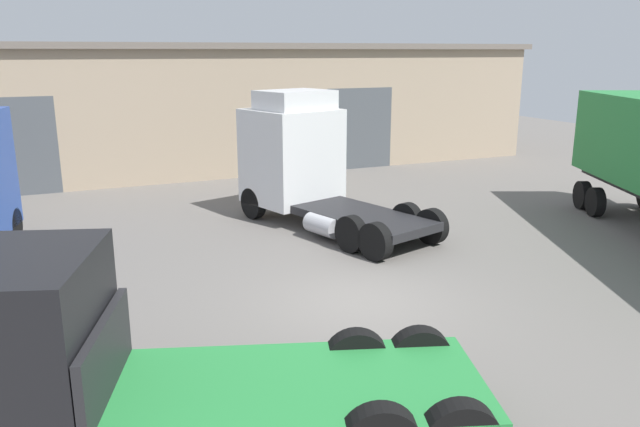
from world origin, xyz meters
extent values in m
plane|color=slate|center=(0.00, 0.00, 0.00)|extent=(60.00, 60.00, 0.00)
cube|color=tan|center=(0.00, 17.84, 2.63)|extent=(32.15, 7.67, 5.26)
cube|color=#70665B|center=(0.00, 17.84, 5.38)|extent=(32.65, 8.17, 0.25)
cube|color=#4C5156|center=(-7.07, 14.03, 1.80)|extent=(3.20, 0.08, 3.60)
cube|color=#4C5156|center=(7.07, 14.03, 1.80)|extent=(3.20, 0.08, 3.60)
cube|color=silver|center=(1.23, 7.27, 1.97)|extent=(3.09, 3.03, 2.95)
cube|color=silver|center=(1.29, 7.07, 3.72)|extent=(2.50, 2.22, 0.60)
cube|color=black|center=(0.89, 8.38, 2.56)|extent=(2.03, 0.69, 1.06)
cube|color=#232326|center=(2.19, 4.14, 0.62)|extent=(3.13, 4.55, 0.24)
cylinder|color=#B2B2B7|center=(1.06, 4.42, 0.45)|extent=(0.86, 1.22, 0.56)
cylinder|color=black|center=(0.01, 7.52, 0.50)|extent=(0.58, 1.04, 0.99)
cylinder|color=black|center=(2.11, 8.16, 0.50)|extent=(0.58, 1.04, 0.99)
cylinder|color=black|center=(1.34, 3.17, 0.50)|extent=(0.58, 1.04, 0.99)
cylinder|color=black|center=(3.44, 3.82, 0.50)|extent=(0.58, 1.04, 0.99)
cylinder|color=black|center=(1.60, 2.31, 0.50)|extent=(0.58, 1.04, 0.99)
cylinder|color=black|center=(3.70, 2.96, 0.50)|extent=(0.58, 1.04, 0.99)
cylinder|color=black|center=(10.20, 3.37, 0.47)|extent=(0.65, 0.99, 0.95)
cylinder|color=black|center=(10.60, 4.29, 0.47)|extent=(0.65, 0.99, 0.95)
cylinder|color=black|center=(-6.94, 7.72, 0.49)|extent=(0.51, 1.02, 0.97)
cube|color=black|center=(-6.31, -2.72, 1.62)|extent=(2.57, 2.88, 2.20)
cube|color=#28843D|center=(-2.96, -3.85, 0.70)|extent=(5.66, 3.92, 0.20)
cube|color=#232326|center=(-5.34, -3.05, 1.25)|extent=(0.88, 2.31, 1.10)
cylinder|color=black|center=(-6.40, -1.58, 0.52)|extent=(1.07, 0.61, 1.03)
cylinder|color=black|center=(-1.70, -3.17, 0.52)|extent=(1.07, 0.61, 1.03)
cylinder|color=black|center=(-0.75, -3.48, 0.52)|extent=(1.07, 0.61, 1.03)
cylinder|color=black|center=(-6.69, 0.43, 0.44)|extent=(0.58, 0.58, 0.88)
camera|label=1|loc=(-5.71, -11.00, 5.19)|focal=35.00mm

